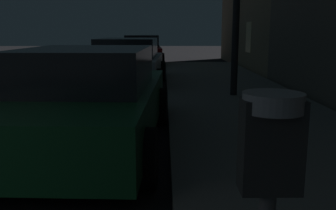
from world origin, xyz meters
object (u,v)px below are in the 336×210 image
object	(u,v)px
car_silver	(128,62)
car_red	(142,50)
parking_meter	(268,191)
car_green	(88,100)

from	to	relation	value
car_silver	car_red	xyz separation A→B (m)	(0.00, 6.91, -0.01)
parking_meter	car_red	xyz separation A→B (m)	(-1.41, 17.08, -0.45)
parking_meter	car_red	world-z (taller)	parking_meter
car_silver	car_red	distance (m)	6.91
parking_meter	car_red	distance (m)	17.14
car_green	car_red	xyz separation A→B (m)	(0.00, 12.98, 0.00)
car_green	car_red	world-z (taller)	same
parking_meter	car_red	size ratio (longest dim) A/B	0.31
car_silver	car_red	size ratio (longest dim) A/B	0.95
car_green	car_silver	bearing A→B (deg)	90.01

